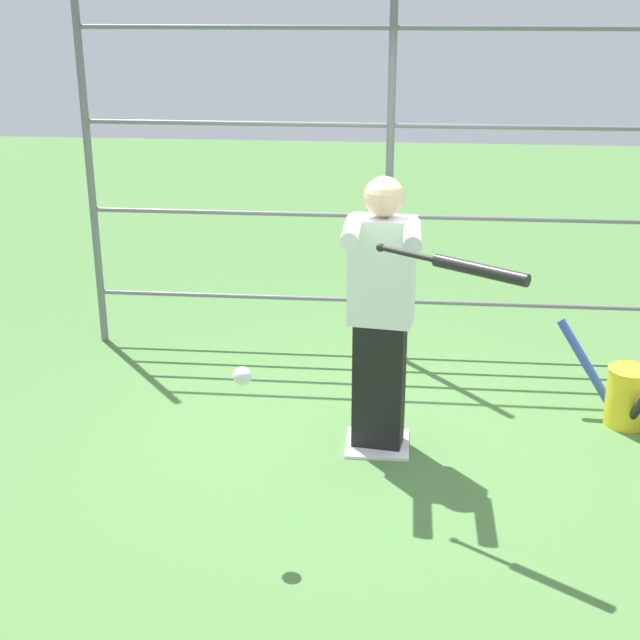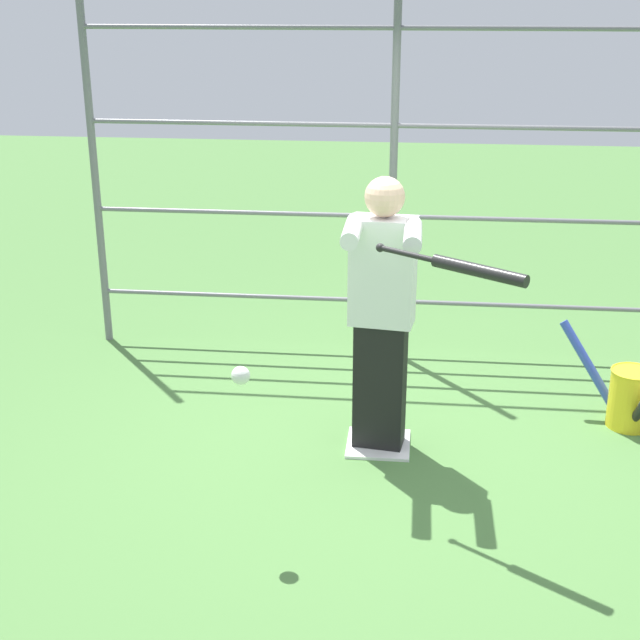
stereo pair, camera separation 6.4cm
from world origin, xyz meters
TOP-DOWN VIEW (x-y plane):
  - ground_plane at (0.00, 0.00)m, footprint 24.00×24.00m
  - home_plate at (0.00, 0.00)m, footprint 0.40×0.40m
  - fence_backstop at (0.00, -1.60)m, footprint 4.70×0.06m
  - batter at (0.00, 0.02)m, footprint 0.44×0.62m
  - baseball_bat_swinging at (-0.44, 0.77)m, footprint 0.76×0.55m
  - softball_in_flight at (0.66, 1.06)m, footprint 0.10×0.10m
  - bat_bucket at (-1.65, -0.42)m, footprint 0.91×0.93m

SIDE VIEW (x-z plane):
  - ground_plane at x=0.00m, z-range 0.00..0.00m
  - home_plate at x=0.00m, z-range 0.00..0.02m
  - bat_bucket at x=-1.65m, z-range -0.16..0.66m
  - softball_in_flight at x=0.66m, z-range 0.88..0.97m
  - batter at x=0.00m, z-range 0.07..1.80m
  - baseball_bat_swinging at x=-0.44m, z-range 1.40..1.47m
  - fence_backstop at x=0.00m, z-range 0.00..2.90m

